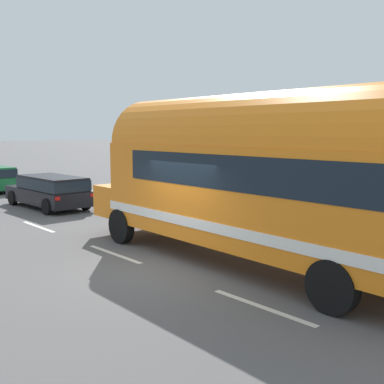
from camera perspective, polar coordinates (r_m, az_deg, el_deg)
The scene contains 5 objects.
ground_plane at distance 11.21m, azimuth -4.00°, elevation -9.41°, with size 300.00×300.00×0.00m, color #565454.
lane_markings at distance 23.48m, azimuth -17.99°, elevation -0.89°, with size 3.98×80.00×0.01m.
sidewalk_slab at distance 21.98m, azimuth -9.84°, elevation -1.00°, with size 2.05×90.00×0.15m, color #ADA89E.
painted_bus at distance 10.93m, azimuth 9.08°, elevation 2.40°, with size 2.78×11.57×4.12m.
car_lead at distance 20.72m, azimuth -16.80°, elevation 0.31°, with size 1.98×4.79×1.37m.
Camera 1 is at (-6.52, -8.52, 3.23)m, focal length 44.07 mm.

